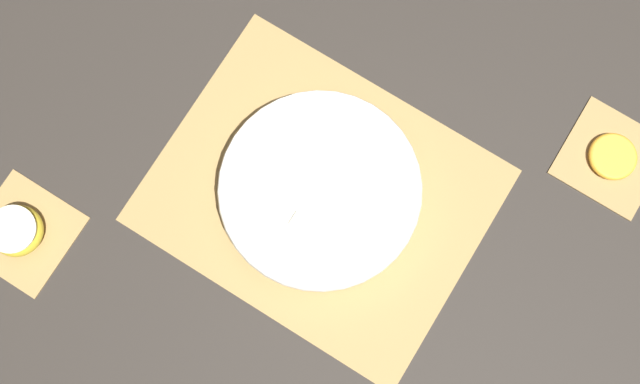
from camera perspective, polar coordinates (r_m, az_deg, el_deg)
The scene contains 7 objects.
ground_plane at distance 1.15m, azimuth -0.00°, elevation -0.26°, with size 6.00×6.00×0.00m, color #2D2823.
bamboo_mat_center at distance 1.14m, azimuth -0.00°, elevation -0.23°, with size 0.49×0.39×0.01m.
coaster_mat_near_left at distance 1.24m, azimuth 21.29°, elevation 2.45°, with size 0.14×0.14×0.01m.
coaster_mat_far_right at distance 1.22m, azimuth -21.65°, elevation -2.93°, with size 0.14×0.14×0.01m.
fruit_salad_bowl at distance 1.11m, azimuth 0.01°, elevation 0.08°, with size 0.30×0.30×0.06m.
apple_half at distance 1.20m, azimuth -22.10°, elevation -2.76°, with size 0.08×0.08×0.04m.
orange_slice_whole at distance 1.23m, azimuth 21.42°, elevation 2.53°, with size 0.07×0.07×0.01m.
Camera 1 is at (-0.11, 0.17, 1.13)m, focal length 42.00 mm.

